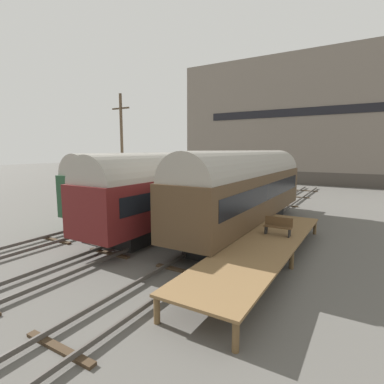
{
  "coord_description": "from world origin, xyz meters",
  "views": [
    {
      "loc": [
        11.14,
        -13.46,
        5.28
      ],
      "look_at": [
        0.0,
        5.31,
        2.2
      ],
      "focal_mm": 28.0,
      "sensor_mm": 36.0,
      "label": 1
    }
  ],
  "objects_px": {
    "train_car_maroon": "(190,183)",
    "bench": "(278,225)",
    "train_car_green": "(151,179)",
    "train_car_brown": "(247,186)",
    "utility_pole": "(122,152)",
    "person_worker": "(83,224)"
  },
  "relations": [
    {
      "from": "train_car_maroon",
      "to": "bench",
      "type": "relative_size",
      "value": 13.54
    },
    {
      "from": "bench",
      "to": "train_car_maroon",
      "type": "bearing_deg",
      "value": 154.89
    },
    {
      "from": "train_car_maroon",
      "to": "train_car_green",
      "type": "bearing_deg",
      "value": 166.24
    },
    {
      "from": "train_car_green",
      "to": "train_car_maroon",
      "type": "height_order",
      "value": "train_car_maroon"
    },
    {
      "from": "train_car_green",
      "to": "train_car_maroon",
      "type": "distance_m",
      "value": 4.52
    },
    {
      "from": "train_car_brown",
      "to": "utility_pole",
      "type": "xyz_separation_m",
      "value": [
        -11.21,
        0.46,
        2.12
      ]
    },
    {
      "from": "train_car_brown",
      "to": "bench",
      "type": "relative_size",
      "value": 11.39
    },
    {
      "from": "train_car_maroon",
      "to": "person_worker",
      "type": "xyz_separation_m",
      "value": [
        -2.62,
        -7.42,
        -1.79
      ]
    },
    {
      "from": "train_car_maroon",
      "to": "utility_pole",
      "type": "height_order",
      "value": "utility_pole"
    },
    {
      "from": "train_car_green",
      "to": "bench",
      "type": "distance_m",
      "value": 12.65
    },
    {
      "from": "train_car_green",
      "to": "person_worker",
      "type": "bearing_deg",
      "value": -78.21
    },
    {
      "from": "train_car_green",
      "to": "utility_pole",
      "type": "distance_m",
      "value": 3.38
    },
    {
      "from": "train_car_green",
      "to": "utility_pole",
      "type": "xyz_separation_m",
      "value": [
        -2.43,
        -0.79,
        2.21
      ]
    },
    {
      "from": "train_car_green",
      "to": "train_car_brown",
      "type": "bearing_deg",
      "value": -8.14
    },
    {
      "from": "train_car_brown",
      "to": "utility_pole",
      "type": "height_order",
      "value": "utility_pole"
    },
    {
      "from": "train_car_maroon",
      "to": "bench",
      "type": "bearing_deg",
      "value": -25.11
    },
    {
      "from": "train_car_maroon",
      "to": "utility_pole",
      "type": "relative_size",
      "value": 1.92
    },
    {
      "from": "train_car_maroon",
      "to": "bench",
      "type": "distance_m",
      "value": 8.23
    },
    {
      "from": "train_car_brown",
      "to": "person_worker",
      "type": "xyz_separation_m",
      "value": [
        -7.01,
        -7.24,
        -1.88
      ]
    },
    {
      "from": "utility_pole",
      "to": "train_car_green",
      "type": "bearing_deg",
      "value": 18.11
    },
    {
      "from": "train_car_maroon",
      "to": "person_worker",
      "type": "bearing_deg",
      "value": -109.45
    },
    {
      "from": "person_worker",
      "to": "utility_pole",
      "type": "relative_size",
      "value": 0.18
    }
  ]
}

